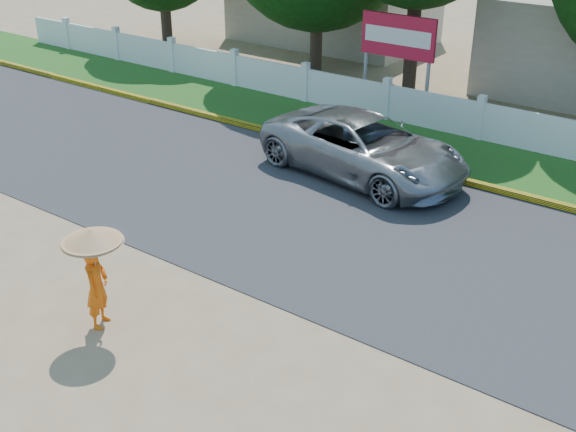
# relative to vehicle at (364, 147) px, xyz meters

# --- Properties ---
(ground) EXTENTS (120.00, 120.00, 0.00)m
(ground) POSITION_rel_vehicle_xyz_m (1.36, -7.09, -0.76)
(ground) COLOR #9E8460
(ground) RESTS_ON ground
(road) EXTENTS (60.00, 7.00, 0.02)m
(road) POSITION_rel_vehicle_xyz_m (1.36, -2.59, -0.75)
(road) COLOR #38383A
(road) RESTS_ON ground
(grass_verge) EXTENTS (60.00, 3.50, 0.03)m
(grass_verge) POSITION_rel_vehicle_xyz_m (1.36, 2.66, -0.75)
(grass_verge) COLOR #2D601E
(grass_verge) RESTS_ON ground
(curb) EXTENTS (40.00, 0.18, 0.16)m
(curb) POSITION_rel_vehicle_xyz_m (1.36, 0.96, -0.68)
(curb) COLOR yellow
(curb) RESTS_ON ground
(fence) EXTENTS (40.00, 0.10, 1.10)m
(fence) POSITION_rel_vehicle_xyz_m (1.36, 4.11, -0.21)
(fence) COLOR silver
(fence) RESTS_ON ground
(building_far) EXTENTS (8.00, 5.00, 2.80)m
(building_far) POSITION_rel_vehicle_xyz_m (-8.64, 11.91, 0.64)
(building_far) COLOR #B7AD99
(building_far) RESTS_ON ground
(vehicle) EXTENTS (5.78, 3.29, 1.52)m
(vehicle) POSITION_rel_vehicle_xyz_m (0.00, 0.00, 0.00)
(vehicle) COLOR gray
(vehicle) RESTS_ON ground
(monk_with_parasol) EXTENTS (1.04, 1.04, 1.89)m
(monk_with_parasol) POSITION_rel_vehicle_xyz_m (-0.30, -8.29, 0.47)
(monk_with_parasol) COLOR #E95D0C
(monk_with_parasol) RESTS_ON ground
(billboard) EXTENTS (2.50, 0.13, 2.95)m
(billboard) POSITION_rel_vehicle_xyz_m (-1.96, 5.21, 1.38)
(billboard) COLOR gray
(billboard) RESTS_ON ground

